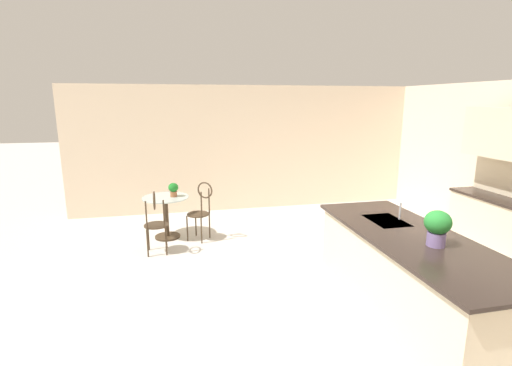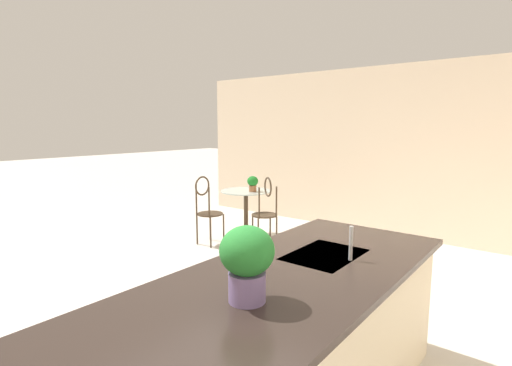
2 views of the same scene
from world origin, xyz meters
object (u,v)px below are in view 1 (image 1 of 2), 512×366
Objects in this scene: chair_near_window at (156,219)px; bistro_table at (166,213)px; chair_by_island at (201,208)px; potted_plant_counter_near at (437,226)px; potted_plant_on_table at (173,189)px.

bistro_table is at bearing 168.82° from chair_near_window.
chair_by_island is 3.81m from potted_plant_counter_near.
potted_plant_counter_near reaches higher than chair_near_window.
bistro_table is 0.77× the size of chair_by_island.
chair_near_window is 2.79× the size of potted_plant_counter_near.
chair_near_window is 3.94m from potted_plant_counter_near.
chair_near_window is at bearing -11.18° from bistro_table.
potted_plant_on_table is 4.24m from potted_plant_counter_near.
bistro_table is 2.14× the size of potted_plant_counter_near.
potted_plant_on_table is (-0.72, 0.28, 0.31)m from chair_near_window.
chair_by_island is (-0.47, 0.73, 0.00)m from chair_near_window.
potted_plant_counter_near is (2.60, 2.91, 0.56)m from chair_near_window.
chair_by_island is at bearing 60.45° from potted_plant_on_table.
bistro_table is 4.38m from potted_plant_counter_near.
potted_plant_on_table is at bearing 89.39° from bistro_table.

